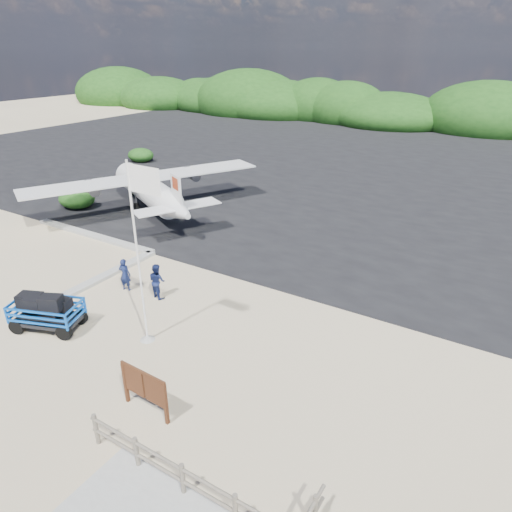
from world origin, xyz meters
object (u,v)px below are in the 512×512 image
(signboard, at_px, (147,412))
(crew_b, at_px, (157,281))
(aircraft_small, at_px, (319,163))
(flagpole, at_px, (148,340))
(crew_a, at_px, (125,275))
(baggage_cart, at_px, (50,328))

(signboard, distance_m, crew_b, 6.93)
(signboard, relative_size, aircraft_small, 0.28)
(flagpole, height_order, crew_b, flagpole)
(crew_a, bearing_deg, aircraft_small, -98.02)
(signboard, height_order, crew_a, crew_a)
(crew_a, xyz_separation_m, crew_b, (1.64, 0.27, 0.02))
(crew_b, distance_m, aircraft_small, 26.75)
(aircraft_small, bearing_deg, flagpole, 60.21)
(baggage_cart, bearing_deg, crew_b, 44.66)
(crew_b, bearing_deg, flagpole, 138.74)
(flagpole, bearing_deg, signboard, -46.30)
(baggage_cart, distance_m, crew_b, 4.47)
(crew_a, height_order, crew_b, crew_b)
(signboard, xyz_separation_m, crew_a, (-6.06, 5.01, 0.75))
(flagpole, relative_size, crew_b, 4.31)
(baggage_cart, relative_size, crew_b, 1.76)
(signboard, relative_size, crew_a, 1.23)
(baggage_cart, distance_m, aircraft_small, 30.47)
(crew_a, relative_size, crew_b, 0.97)
(signboard, xyz_separation_m, crew_b, (-4.42, 5.28, 0.77))
(flagpole, relative_size, crew_a, 4.44)
(crew_b, height_order, aircraft_small, crew_b)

